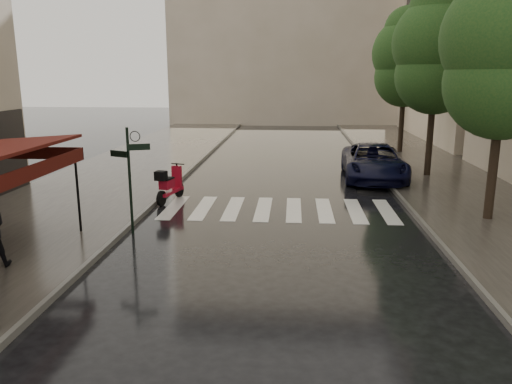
# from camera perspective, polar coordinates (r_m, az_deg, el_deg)

# --- Properties ---
(ground) EXTENTS (120.00, 120.00, 0.00)m
(ground) POSITION_cam_1_polar(r_m,az_deg,el_deg) (12.05, -12.79, -9.16)
(ground) COLOR black
(ground) RESTS_ON ground
(sidewalk_near) EXTENTS (6.00, 60.00, 0.12)m
(sidewalk_near) POSITION_cam_1_polar(r_m,az_deg,el_deg) (24.39, -14.81, 2.25)
(sidewalk_near) COLOR #38332D
(sidewalk_near) RESTS_ON ground
(sidewalk_far) EXTENTS (5.50, 60.00, 0.12)m
(sidewalk_far) POSITION_cam_1_polar(r_m,az_deg,el_deg) (24.05, 20.66, 1.68)
(sidewalk_far) COLOR #38332D
(sidewalk_far) RESTS_ON ground
(curb_near) EXTENTS (0.12, 60.00, 0.16)m
(curb_near) POSITION_cam_1_polar(r_m,az_deg,el_deg) (23.57, -7.78, 2.24)
(curb_near) COLOR #595651
(curb_near) RESTS_ON ground
(curb_far) EXTENTS (0.12, 60.00, 0.16)m
(curb_far) POSITION_cam_1_polar(r_m,az_deg,el_deg) (23.40, 14.07, 1.88)
(curb_far) COLOR #595651
(curb_far) RESTS_ON ground
(crosswalk) EXTENTS (7.85, 3.20, 0.01)m
(crosswalk) POSITION_cam_1_polar(r_m,az_deg,el_deg) (17.23, 2.60, -1.97)
(crosswalk) COLOR silver
(crosswalk) RESTS_ON ground
(signpost) EXTENTS (1.17, 0.29, 3.10)m
(signpost) POSITION_cam_1_polar(r_m,az_deg,el_deg) (14.64, -14.25, 2.23)
(signpost) COLOR black
(signpost) RESTS_ON ground
(haussmann_far) EXTENTS (8.00, 16.00, 18.50)m
(haussmann_far) POSITION_cam_1_polar(r_m,az_deg,el_deg) (39.17, 25.17, 18.98)
(haussmann_far) COLOR tan
(haussmann_far) RESTS_ON ground
(backdrop_building) EXTENTS (22.00, 6.00, 20.00)m
(backdrop_building) POSITION_cam_1_polar(r_m,az_deg,el_deg) (48.93, 3.96, 19.64)
(backdrop_building) COLOR tan
(backdrop_building) RESTS_ON ground
(tree_near) EXTENTS (3.80, 3.80, 7.99)m
(tree_near) POSITION_cam_1_polar(r_m,az_deg,el_deg) (16.82, 26.70, 14.60)
(tree_near) COLOR black
(tree_near) RESTS_ON sidewalk_far
(tree_mid) EXTENTS (3.80, 3.80, 8.34)m
(tree_mid) POSITION_cam_1_polar(r_m,az_deg,el_deg) (23.45, 19.97, 15.09)
(tree_mid) COLOR black
(tree_mid) RESTS_ON sidewalk_far
(tree_far) EXTENTS (3.80, 3.80, 8.16)m
(tree_far) POSITION_cam_1_polar(r_m,az_deg,el_deg) (30.29, 16.75, 14.47)
(tree_far) COLOR black
(tree_far) RESTS_ON sidewalk_far
(scooter) EXTENTS (0.79, 1.95, 1.30)m
(scooter) POSITION_cam_1_polar(r_m,az_deg,el_deg) (18.39, -9.86, 0.73)
(scooter) COLOR black
(scooter) RESTS_ON ground
(parked_car) EXTENTS (2.82, 5.70, 1.55)m
(parked_car) POSITION_cam_1_polar(r_m,az_deg,el_deg) (22.66, 13.29, 3.37)
(parked_car) COLOR black
(parked_car) RESTS_ON ground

